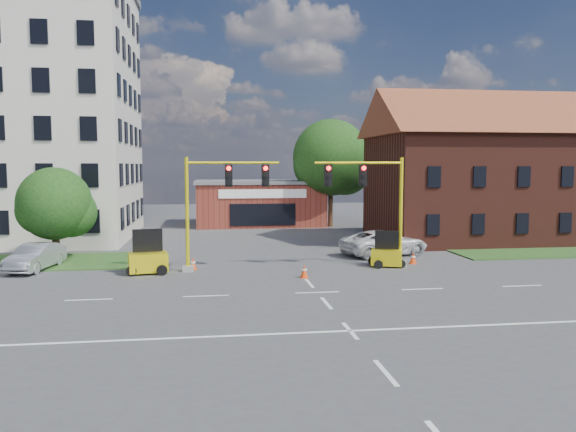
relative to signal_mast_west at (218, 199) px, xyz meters
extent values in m
plane|color=#444346|center=(4.36, -6.00, -3.92)|extent=(120.00, 120.00, 0.00)
cube|color=#2C4C1C|center=(22.36, 3.00, -3.88)|extent=(14.00, 4.00, 0.08)
cube|color=beige|center=(-15.64, 16.00, 6.08)|extent=(18.00, 15.00, 20.00)
cube|color=maroon|center=(4.36, 24.00, -1.92)|extent=(12.00, 8.00, 4.00)
cube|color=#5C5D5F|center=(4.36, 24.00, 0.23)|extent=(12.40, 8.40, 0.30)
cube|color=white|center=(4.36, 19.95, -0.72)|extent=(8.00, 0.10, 0.80)
cube|color=black|center=(4.36, 19.95, -2.62)|extent=(6.00, 0.10, 2.00)
cube|color=#502118|center=(22.36, 10.00, 0.08)|extent=(20.00, 10.00, 8.00)
cylinder|color=#3D2316|center=(10.86, 21.00, -1.62)|extent=(0.44, 0.44, 4.61)
sphere|color=#133D13|center=(10.86, 21.00, 2.58)|extent=(7.16, 7.16, 7.16)
sphere|color=#133D13|center=(12.29, 21.30, 1.53)|extent=(5.01, 5.01, 5.01)
cylinder|color=#3D2316|center=(-9.64, 4.50, -2.69)|extent=(0.44, 0.44, 2.47)
sphere|color=#133D13|center=(-9.64, 4.50, -0.44)|extent=(4.36, 4.36, 4.36)
sphere|color=#133D13|center=(-8.77, 4.80, -1.01)|extent=(3.05, 3.05, 3.05)
cube|color=gray|center=(-1.64, 0.00, -3.77)|extent=(0.60, 0.60, 0.30)
cylinder|color=yellow|center=(-1.64, 0.00, -0.82)|extent=(0.20, 0.20, 6.20)
cylinder|color=yellow|center=(0.86, 0.00, 1.98)|extent=(5.00, 0.14, 0.14)
cube|color=black|center=(0.61, 0.00, 1.28)|extent=(0.40, 0.32, 1.20)
cube|color=black|center=(2.61, 0.00, 1.28)|extent=(0.40, 0.32, 1.20)
sphere|color=#FF0C07|center=(0.61, -0.18, 1.68)|extent=(0.24, 0.24, 0.24)
cube|color=gray|center=(10.36, 0.00, -3.77)|extent=(0.60, 0.60, 0.30)
cylinder|color=yellow|center=(10.36, 0.00, -0.82)|extent=(0.20, 0.20, 6.20)
cylinder|color=yellow|center=(7.86, 0.00, 1.98)|extent=(5.00, 0.14, 0.14)
cube|color=black|center=(8.11, 0.00, 1.28)|extent=(0.40, 0.32, 1.20)
cube|color=black|center=(6.11, 0.00, 1.28)|extent=(0.40, 0.32, 1.20)
sphere|color=#FF0C07|center=(8.11, -0.18, 1.68)|extent=(0.24, 0.24, 0.24)
cube|color=yellow|center=(-3.74, -0.28, -3.31)|extent=(2.22, 1.69, 1.00)
cube|color=black|center=(-3.74, -0.28, -2.14)|extent=(1.55, 0.43, 1.22)
cube|color=yellow|center=(9.53, -0.08, -3.39)|extent=(2.01, 1.66, 0.86)
cube|color=black|center=(9.53, -0.08, -2.39)|extent=(1.30, 0.56, 1.05)
cube|color=#F5400C|center=(4.33, -2.63, -3.90)|extent=(0.38, 0.38, 0.04)
cone|color=#F5400C|center=(4.33, -2.63, -3.57)|extent=(0.40, 0.40, 0.70)
cylinder|color=white|center=(4.33, -2.63, -3.50)|extent=(0.27, 0.27, 0.09)
cube|color=#F5400C|center=(-1.38, 0.40, -3.90)|extent=(0.38, 0.38, 0.04)
cone|color=#F5400C|center=(-1.38, 0.40, -3.57)|extent=(0.40, 0.40, 0.70)
cylinder|color=white|center=(-1.38, 0.40, -3.50)|extent=(0.27, 0.27, 0.09)
cube|color=#F5400C|center=(11.34, 0.55, -3.90)|extent=(0.38, 0.38, 0.04)
cone|color=#F5400C|center=(11.34, 0.55, -3.57)|extent=(0.40, 0.40, 0.70)
cylinder|color=white|center=(11.34, 0.55, -3.50)|extent=(0.27, 0.27, 0.09)
cube|color=#F5400C|center=(10.89, 2.25, -3.90)|extent=(0.38, 0.38, 0.04)
cone|color=#F5400C|center=(10.89, 2.25, -3.57)|extent=(0.40, 0.40, 0.70)
cylinder|color=white|center=(10.89, 2.25, -3.50)|extent=(0.27, 0.27, 0.09)
imported|color=silver|center=(10.66, 3.86, -3.12)|extent=(6.30, 4.30, 1.60)
imported|color=#A7AAAF|center=(-9.98, 1.52, -3.19)|extent=(2.37, 4.65, 1.46)
camera|label=1|loc=(-0.45, -30.62, 1.83)|focal=35.00mm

